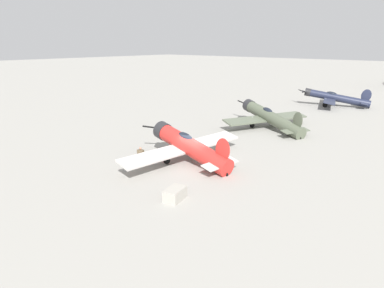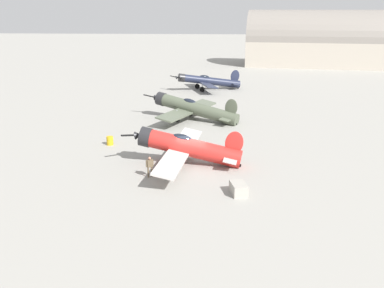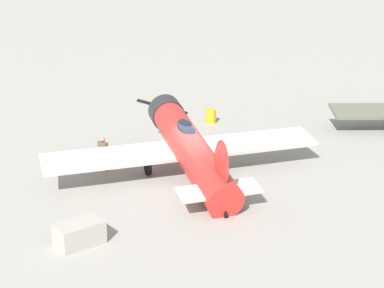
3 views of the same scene
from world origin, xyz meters
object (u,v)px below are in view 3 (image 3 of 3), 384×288
at_px(ground_crew_mechanic, 103,151).
at_px(equipment_crate, 79,234).
at_px(fuel_drum, 211,116).
at_px(airplane_foreground, 188,147).

relative_size(ground_crew_mechanic, equipment_crate, 0.90).
relative_size(ground_crew_mechanic, fuel_drum, 1.97).
height_order(airplane_foreground, ground_crew_mechanic, airplane_foreground).
height_order(airplane_foreground, fuel_drum, airplane_foreground).
bearing_deg(ground_crew_mechanic, airplane_foreground, -71.79).
distance_m(airplane_foreground, fuel_drum, 9.39).
xyz_separation_m(equipment_crate, fuel_drum, (11.27, 12.08, 0.01)).
bearing_deg(airplane_foreground, fuel_drum, -27.06).
bearing_deg(fuel_drum, equipment_crate, -133.01).
xyz_separation_m(airplane_foreground, ground_crew_mechanic, (-3.26, 2.58, -0.50)).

